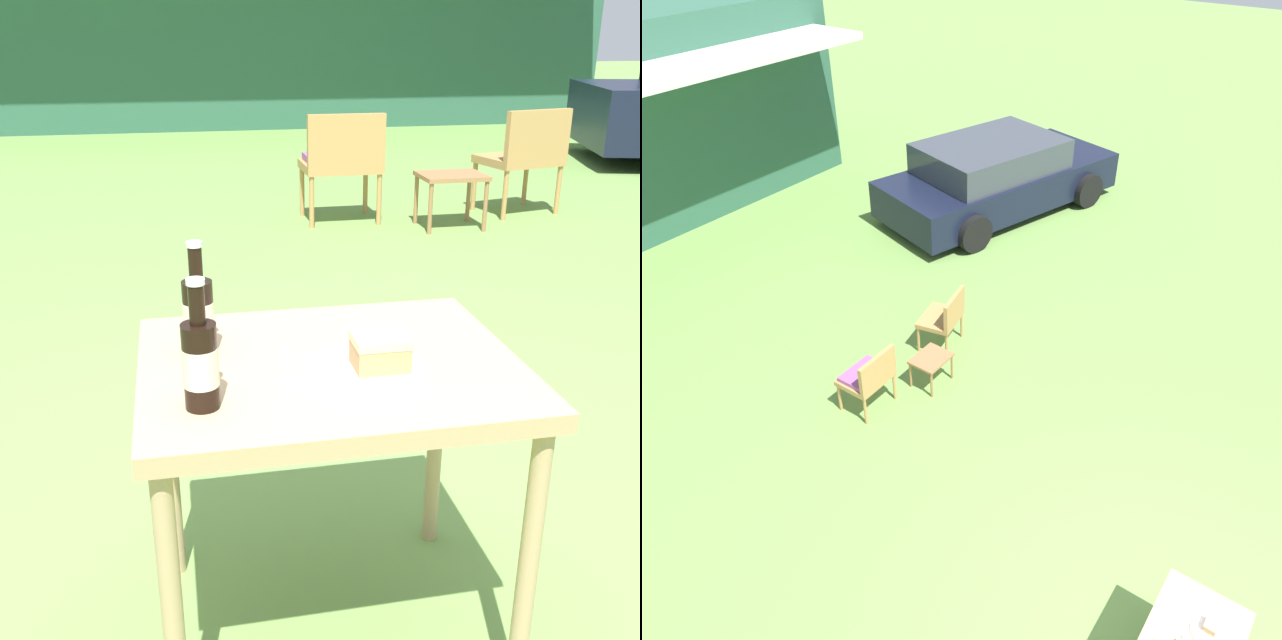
{
  "view_description": "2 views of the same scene",
  "coord_description": "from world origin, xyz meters",
  "views": [
    {
      "loc": [
        -0.29,
        -1.36,
        1.32
      ],
      "look_at": [
        0.0,
        0.1,
        0.74
      ],
      "focal_mm": 42.0,
      "sensor_mm": 36.0,
      "label": 1
    },
    {
      "loc": [
        -2.76,
        0.04,
        4.98
      ],
      "look_at": [
        1.86,
        3.3,
        0.9
      ],
      "focal_mm": 35.0,
      "sensor_mm": 36.0,
      "label": 2
    }
  ],
  "objects": [
    {
      "name": "ground_plane",
      "position": [
        0.0,
        0.0,
        0.0
      ],
      "size": [
        60.0,
        60.0,
        0.0
      ],
      "primitive_type": "plane",
      "color": "#6B9347"
    },
    {
      "name": "cabin_building",
      "position": [
        0.09,
        11.4,
        1.64
      ],
      "size": [
        11.82,
        5.48,
        3.26
      ],
      "color": "#2D5B47",
      "rests_on": "ground_plane"
    },
    {
      "name": "wicker_chair_cushioned",
      "position": [
        0.91,
        3.89,
        0.46
      ],
      "size": [
        0.55,
        0.44,
        0.78
      ],
      "rotation": [
        0.0,
        0.0,
        3.14
      ],
      "color": "#B2844C",
      "rests_on": "ground_plane"
    },
    {
      "name": "wicker_chair_plain",
      "position": [
        2.31,
        3.87,
        0.46
      ],
      "size": [
        0.63,
        0.55,
        0.78
      ],
      "rotation": [
        0.0,
        0.0,
        3.36
      ],
      "color": "#B2844C",
      "rests_on": "ground_plane"
    },
    {
      "name": "garden_side_table",
      "position": [
        1.63,
        3.58,
        0.33
      ],
      "size": [
        0.45,
        0.36,
        0.38
      ],
      "color": "#996B42",
      "rests_on": "ground_plane"
    },
    {
      "name": "patio_table",
      "position": [
        0.0,
        0.0,
        0.61
      ],
      "size": [
        0.77,
        0.62,
        0.69
      ],
      "color": "tan",
      "rests_on": "ground_plane"
    },
    {
      "name": "cake_on_plate",
      "position": [
        0.07,
        -0.07,
        0.72
      ],
      "size": [
        0.25,
        0.25,
        0.08
      ],
      "color": "white",
      "rests_on": "patio_table"
    },
    {
      "name": "cola_bottle_near",
      "position": [
        -0.26,
        0.08,
        0.78
      ],
      "size": [
        0.06,
        0.06,
        0.24
      ],
      "color": "black",
      "rests_on": "patio_table"
    },
    {
      "name": "cola_bottle_far",
      "position": [
        -0.26,
        -0.15,
        0.78
      ],
      "size": [
        0.06,
        0.06,
        0.24
      ],
      "color": "black",
      "rests_on": "patio_table"
    },
    {
      "name": "fork",
      "position": [
        -0.02,
        -0.07,
        0.7
      ],
      "size": [
        0.2,
        0.01,
        0.01
      ],
      "color": "silver",
      "rests_on": "patio_table"
    },
    {
      "name": "loose_bottle_cap",
      "position": [
        -0.08,
        0.05,
        0.7
      ],
      "size": [
        0.03,
        0.03,
        0.01
      ],
      "color": "silver",
      "rests_on": "patio_table"
    }
  ]
}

